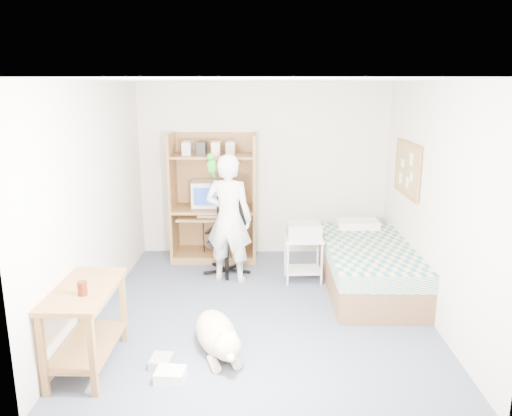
{
  "coord_description": "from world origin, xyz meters",
  "views": [
    {
      "loc": [
        0.0,
        -5.19,
        2.45
      ],
      "look_at": [
        -0.08,
        0.49,
        1.05
      ],
      "focal_mm": 35.0,
      "sensor_mm": 36.0,
      "label": 1
    }
  ],
  "objects_px": {
    "person": "(229,219)",
    "printer_cart": "(303,252)",
    "bed": "(368,266)",
    "office_chair": "(228,246)",
    "side_desk": "(86,315)",
    "dog": "(217,335)",
    "computer_hutch": "(214,203)"
  },
  "relations": [
    {
      "from": "computer_hutch",
      "to": "dog",
      "type": "xyz_separation_m",
      "value": [
        0.28,
        -2.69,
        -0.64
      ]
    },
    {
      "from": "bed",
      "to": "computer_hutch",
      "type": "bearing_deg",
      "value": 150.71
    },
    {
      "from": "computer_hutch",
      "to": "person",
      "type": "bearing_deg",
      "value": -72.98
    },
    {
      "from": "side_desk",
      "to": "person",
      "type": "bearing_deg",
      "value": 61.53
    },
    {
      "from": "bed",
      "to": "printer_cart",
      "type": "distance_m",
      "value": 0.83
    },
    {
      "from": "printer_cart",
      "to": "office_chair",
      "type": "bearing_deg",
      "value": 159.76
    },
    {
      "from": "printer_cart",
      "to": "dog",
      "type": "bearing_deg",
      "value": -120.27
    },
    {
      "from": "side_desk",
      "to": "dog",
      "type": "xyz_separation_m",
      "value": [
        1.13,
        0.25,
        -0.31
      ]
    },
    {
      "from": "person",
      "to": "dog",
      "type": "relative_size",
      "value": 1.53
    },
    {
      "from": "computer_hutch",
      "to": "office_chair",
      "type": "relative_size",
      "value": 1.82
    },
    {
      "from": "side_desk",
      "to": "printer_cart",
      "type": "bearing_deg",
      "value": 44.85
    },
    {
      "from": "computer_hutch",
      "to": "dog",
      "type": "bearing_deg",
      "value": -84.1
    },
    {
      "from": "computer_hutch",
      "to": "dog",
      "type": "distance_m",
      "value": 2.78
    },
    {
      "from": "bed",
      "to": "side_desk",
      "type": "xyz_separation_m",
      "value": [
        -2.85,
        -1.82,
        0.21
      ]
    },
    {
      "from": "office_chair",
      "to": "person",
      "type": "bearing_deg",
      "value": -69.12
    },
    {
      "from": "computer_hutch",
      "to": "person",
      "type": "distance_m",
      "value": 0.92
    },
    {
      "from": "dog",
      "to": "office_chair",
      "type": "bearing_deg",
      "value": 72.41
    },
    {
      "from": "computer_hutch",
      "to": "dog",
      "type": "height_order",
      "value": "computer_hutch"
    },
    {
      "from": "person",
      "to": "printer_cart",
      "type": "bearing_deg",
      "value": -166.5
    },
    {
      "from": "bed",
      "to": "printer_cart",
      "type": "bearing_deg",
      "value": 163.0
    },
    {
      "from": "bed",
      "to": "printer_cart",
      "type": "height_order",
      "value": "bed"
    },
    {
      "from": "person",
      "to": "side_desk",
      "type": "bearing_deg",
      "value": 75.43
    },
    {
      "from": "dog",
      "to": "computer_hutch",
      "type": "bearing_deg",
      "value": 77.04
    },
    {
      "from": "printer_cart",
      "to": "person",
      "type": "bearing_deg",
      "value": 176.78
    },
    {
      "from": "bed",
      "to": "dog",
      "type": "bearing_deg",
      "value": -137.69
    },
    {
      "from": "side_desk",
      "to": "dog",
      "type": "bearing_deg",
      "value": 12.42
    },
    {
      "from": "computer_hutch",
      "to": "office_chair",
      "type": "height_order",
      "value": "computer_hutch"
    },
    {
      "from": "office_chair",
      "to": "printer_cart",
      "type": "xyz_separation_m",
      "value": [
        0.99,
        -0.31,
        0.03
      ]
    },
    {
      "from": "side_desk",
      "to": "dog",
      "type": "height_order",
      "value": "side_desk"
    },
    {
      "from": "printer_cart",
      "to": "computer_hutch",
      "type": "bearing_deg",
      "value": 141.22
    },
    {
      "from": "bed",
      "to": "side_desk",
      "type": "height_order",
      "value": "side_desk"
    },
    {
      "from": "bed",
      "to": "person",
      "type": "height_order",
      "value": "person"
    }
  ]
}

